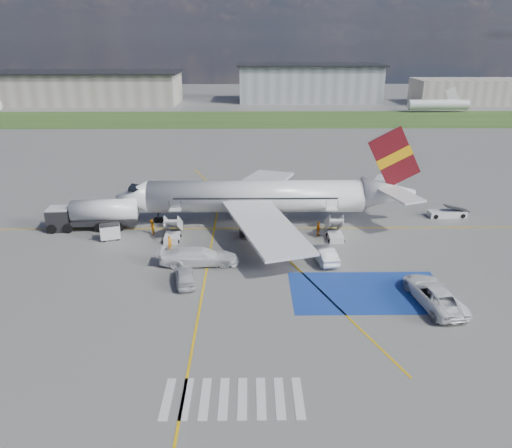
# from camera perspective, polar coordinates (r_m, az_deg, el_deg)

# --- Properties ---
(ground) EXTENTS (400.00, 400.00, 0.00)m
(ground) POSITION_cam_1_polar(r_m,az_deg,el_deg) (49.04, 0.13, -5.60)
(ground) COLOR #60605E
(ground) RESTS_ON ground
(grass_strip) EXTENTS (400.00, 30.00, 0.01)m
(grass_strip) POSITION_cam_1_polar(r_m,az_deg,el_deg) (140.62, -0.42, 11.89)
(grass_strip) COLOR #2D4C1E
(grass_strip) RESTS_ON ground
(taxiway_line_main) EXTENTS (120.00, 0.20, 0.01)m
(taxiway_line_main) POSITION_cam_1_polar(r_m,az_deg,el_deg) (60.02, -0.03, -0.50)
(taxiway_line_main) COLOR gold
(taxiway_line_main) RESTS_ON ground
(taxiway_line_cross) EXTENTS (0.20, 60.00, 0.01)m
(taxiway_line_cross) POSITION_cam_1_polar(r_m,az_deg,el_deg) (40.56, -6.90, -11.89)
(taxiway_line_cross) COLOR gold
(taxiway_line_cross) RESTS_ON ground
(taxiway_line_diag) EXTENTS (20.71, 56.45, 0.01)m
(taxiway_line_diag) POSITION_cam_1_polar(r_m,az_deg,el_deg) (60.02, -0.03, -0.50)
(taxiway_line_diag) COLOR gold
(taxiway_line_diag) RESTS_ON ground
(staging_box) EXTENTS (14.00, 8.00, 0.01)m
(staging_box) POSITION_cam_1_polar(r_m,az_deg,el_deg) (46.71, 12.67, -7.58)
(staging_box) COLOR navy
(staging_box) RESTS_ON ground
(crosswalk) EXTENTS (9.00, 4.00, 0.01)m
(crosswalk) POSITION_cam_1_polar(r_m,az_deg,el_deg) (33.89, -2.64, -19.27)
(crosswalk) COLOR silver
(crosswalk) RESTS_ON ground
(terminal_west) EXTENTS (60.00, 22.00, 10.00)m
(terminal_west) POSITION_cam_1_polar(r_m,az_deg,el_deg) (182.99, -18.57, 14.50)
(terminal_west) COLOR gray
(terminal_west) RESTS_ON ground
(terminal_centre) EXTENTS (48.00, 18.00, 12.00)m
(terminal_centre) POSITION_cam_1_polar(r_m,az_deg,el_deg) (180.79, 6.10, 15.68)
(terminal_centre) COLOR gray
(terminal_centre) RESTS_ON ground
(terminal_east) EXTENTS (40.00, 16.00, 8.00)m
(terminal_east) POSITION_cam_1_polar(r_m,az_deg,el_deg) (188.66, 23.67, 13.72)
(terminal_east) COLOR gray
(terminal_east) RESTS_ON ground
(airliner) EXTENTS (36.81, 32.95, 11.92)m
(airliner) POSITION_cam_1_polar(r_m,az_deg,el_deg) (60.81, 1.37, 3.17)
(airliner) COLOR silver
(airliner) RESTS_ON ground
(airstairs_fwd) EXTENTS (1.90, 5.20, 3.60)m
(airstairs_fwd) POSITION_cam_1_polar(r_m,az_deg,el_deg) (57.41, -9.52, -1.15)
(airstairs_fwd) COLOR silver
(airstairs_fwd) RESTS_ON ground
(airstairs_aft) EXTENTS (1.90, 5.20, 3.60)m
(airstairs_aft) POSITION_cam_1_polar(r_m,az_deg,el_deg) (57.54, 9.01, -1.07)
(airstairs_aft) COLOR silver
(airstairs_aft) RESTS_ON ground
(fuel_tanker) EXTENTS (10.65, 3.72, 3.57)m
(fuel_tanker) POSITION_cam_1_polar(r_m,az_deg,el_deg) (62.60, -18.01, 0.82)
(fuel_tanker) COLOR black
(fuel_tanker) RESTS_ON ground
(gpu_cart) EXTENTS (2.48, 1.95, 1.81)m
(gpu_cart) POSITION_cam_1_polar(r_m,az_deg,el_deg) (58.91, -16.32, -0.95)
(gpu_cart) COLOR silver
(gpu_cart) RESTS_ON ground
(belt_loader) EXTENTS (5.19, 2.20, 1.53)m
(belt_loader) POSITION_cam_1_polar(r_m,az_deg,el_deg) (68.34, 21.02, 1.10)
(belt_loader) COLOR silver
(belt_loader) RESTS_ON ground
(car_silver_a) EXTENTS (2.72, 4.75, 1.52)m
(car_silver_a) POSITION_cam_1_polar(r_m,az_deg,el_deg) (47.16, -8.17, -5.93)
(car_silver_a) COLOR #B9BBC1
(car_silver_a) RESTS_ON ground
(car_silver_b) EXTENTS (2.61, 5.17, 1.63)m
(car_silver_b) POSITION_cam_1_polar(r_m,az_deg,el_deg) (51.56, 7.79, -3.43)
(car_silver_b) COLOR silver
(car_silver_b) RESTS_ON ground
(van_white_a) EXTENTS (3.59, 6.49, 2.32)m
(van_white_a) POSITION_cam_1_polar(r_m,az_deg,el_deg) (45.95, 19.69, -7.22)
(van_white_a) COLOR white
(van_white_a) RESTS_ON ground
(van_white_b) EXTENTS (6.03, 2.58, 2.34)m
(van_white_b) POSITION_cam_1_polar(r_m,az_deg,el_deg) (50.61, -6.51, -3.40)
(van_white_b) COLOR white
(van_white_b) RESTS_ON ground
(crew_fwd) EXTENTS (0.67, 0.72, 1.65)m
(crew_fwd) POSITION_cam_1_polar(r_m,az_deg,el_deg) (54.54, -9.82, -2.14)
(crew_fwd) COLOR orange
(crew_fwd) RESTS_ON ground
(crew_nose) EXTENTS (0.78, 0.95, 1.83)m
(crew_nose) POSITION_cam_1_polar(r_m,az_deg,el_deg) (59.17, -11.83, -0.34)
(crew_nose) COLOR orange
(crew_nose) RESTS_ON ground
(crew_aft) EXTENTS (0.58, 1.05, 1.70)m
(crew_aft) POSITION_cam_1_polar(r_m,az_deg,el_deg) (58.04, 7.14, -0.53)
(crew_aft) COLOR orange
(crew_aft) RESTS_ON ground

